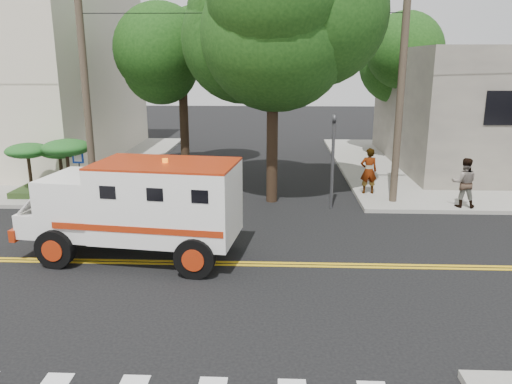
{
  "coord_description": "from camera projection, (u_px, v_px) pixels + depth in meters",
  "views": [
    {
      "loc": [
        1.69,
        -13.0,
        5.54
      ],
      "look_at": [
        1.06,
        1.87,
        1.6
      ],
      "focal_mm": 35.0,
      "sensor_mm": 36.0,
      "label": 1
    }
  ],
  "objects": [
    {
      "name": "ground",
      "position": [
        216.0,
        263.0,
        14.04
      ],
      "size": [
        100.0,
        100.0,
        0.0
      ],
      "primitive_type": "plane",
      "color": "black",
      "rests_on": "ground"
    },
    {
      "name": "sidewalk_ne",
      "position": [
        499.0,
        166.0,
        26.51
      ],
      "size": [
        17.0,
        17.0,
        0.15
      ],
      "primitive_type": "cube",
      "color": "gray",
      "rests_on": "ground"
    },
    {
      "name": "sidewalk_nw",
      "position": [
        3.0,
        162.0,
        27.61
      ],
      "size": [
        17.0,
        17.0,
        0.15
      ],
      "primitive_type": "cube",
      "color": "gray",
      "rests_on": "ground"
    },
    {
      "name": "utility_pole_left",
      "position": [
        86.0,
        89.0,
        18.92
      ],
      "size": [
        0.28,
        0.28,
        9.0
      ],
      "primitive_type": "cylinder",
      "color": "#382D23",
      "rests_on": "ground"
    },
    {
      "name": "utility_pole_right",
      "position": [
        401.0,
        89.0,
        18.62
      ],
      "size": [
        0.28,
        0.28,
        9.0
      ],
      "primitive_type": "cylinder",
      "color": "#382D23",
      "rests_on": "ground"
    },
    {
      "name": "tree_main",
      "position": [
        285.0,
        13.0,
        18.12
      ],
      "size": [
        6.08,
        5.7,
        9.85
      ],
      "color": "black",
      "rests_on": "ground"
    },
    {
      "name": "tree_left",
      "position": [
        187.0,
        56.0,
        24.07
      ],
      "size": [
        4.48,
        4.2,
        7.7
      ],
      "color": "black",
      "rests_on": "ground"
    },
    {
      "name": "tree_right",
      "position": [
        408.0,
        50.0,
        27.35
      ],
      "size": [
        4.8,
        4.5,
        8.2
      ],
      "color": "black",
      "rests_on": "ground"
    },
    {
      "name": "traffic_signal",
      "position": [
        333.0,
        151.0,
        18.73
      ],
      "size": [
        0.15,
        0.18,
        3.6
      ],
      "color": "#3F3F42",
      "rests_on": "ground"
    },
    {
      "name": "accessibility_sign",
      "position": [
        79.0,
        168.0,
        19.91
      ],
      "size": [
        0.45,
        0.1,
        2.02
      ],
      "color": "#3F3F42",
      "rests_on": "ground"
    },
    {
      "name": "palm_planter",
      "position": [
        53.0,
        159.0,
        20.32
      ],
      "size": [
        3.52,
        2.63,
        2.36
      ],
      "color": "#1E3314",
      "rests_on": "sidewalk_nw"
    },
    {
      "name": "armored_truck",
      "position": [
        140.0,
        204.0,
        14.1
      ],
      "size": [
        6.45,
        3.15,
        2.83
      ],
      "rotation": [
        0.0,
        0.0,
        -0.13
      ],
      "color": "white",
      "rests_on": "ground"
    },
    {
      "name": "pedestrian_a",
      "position": [
        369.0,
        171.0,
        20.65
      ],
      "size": [
        0.72,
        0.5,
        1.91
      ],
      "primitive_type": "imported",
      "rotation": [
        0.0,
        0.0,
        3.2
      ],
      "color": "gray",
      "rests_on": "sidewalk_ne"
    },
    {
      "name": "pedestrian_b",
      "position": [
        464.0,
        183.0,
        18.72
      ],
      "size": [
        1.04,
        0.88,
        1.88
      ],
      "primitive_type": "imported",
      "rotation": [
        0.0,
        0.0,
        2.94
      ],
      "color": "gray",
      "rests_on": "sidewalk_ne"
    }
  ]
}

